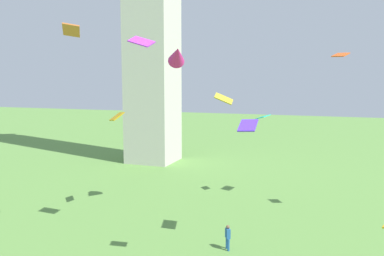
{
  "coord_description": "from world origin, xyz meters",
  "views": [
    {
      "loc": [
        7.91,
        -4.27,
        10.71
      ],
      "look_at": [
        -0.79,
        20.16,
        7.55
      ],
      "focal_mm": 36.35,
      "sensor_mm": 36.0,
      "label": 1
    }
  ],
  "objects_px": {
    "kite_flying_7": "(263,117)",
    "kite_flying_9": "(248,125)",
    "kite_flying_3": "(177,55)",
    "kite_flying_1": "(117,116)",
    "kite_flying_8": "(71,30)",
    "kite_flying_2": "(224,99)",
    "kite_flying_6": "(341,55)",
    "kite_flying_4": "(142,42)",
    "person_1": "(228,236)"
  },
  "relations": [
    {
      "from": "kite_flying_3",
      "to": "kite_flying_1",
      "type": "bearing_deg",
      "value": 162.08
    },
    {
      "from": "kite_flying_1",
      "to": "kite_flying_2",
      "type": "relative_size",
      "value": 1.85
    },
    {
      "from": "kite_flying_6",
      "to": "kite_flying_7",
      "type": "bearing_deg",
      "value": -73.38
    },
    {
      "from": "kite_flying_3",
      "to": "kite_flying_4",
      "type": "distance_m",
      "value": 5.26
    },
    {
      "from": "kite_flying_1",
      "to": "kite_flying_3",
      "type": "relative_size",
      "value": 0.7
    },
    {
      "from": "person_1",
      "to": "kite_flying_4",
      "type": "xyz_separation_m",
      "value": [
        -5.55,
        -0.66,
        12.25
      ]
    },
    {
      "from": "kite_flying_1",
      "to": "kite_flying_3",
      "type": "height_order",
      "value": "kite_flying_3"
    },
    {
      "from": "kite_flying_2",
      "to": "kite_flying_3",
      "type": "relative_size",
      "value": 0.38
    },
    {
      "from": "kite_flying_4",
      "to": "kite_flying_8",
      "type": "bearing_deg",
      "value": 34.69
    },
    {
      "from": "kite_flying_4",
      "to": "kite_flying_3",
      "type": "bearing_deg",
      "value": -92.95
    },
    {
      "from": "kite_flying_3",
      "to": "kite_flying_4",
      "type": "height_order",
      "value": "kite_flying_3"
    },
    {
      "from": "kite_flying_3",
      "to": "kite_flying_8",
      "type": "distance_m",
      "value": 8.56
    },
    {
      "from": "person_1",
      "to": "kite_flying_3",
      "type": "height_order",
      "value": "kite_flying_3"
    },
    {
      "from": "kite_flying_2",
      "to": "kite_flying_7",
      "type": "xyz_separation_m",
      "value": [
        -0.46,
        15.32,
        -2.29
      ]
    },
    {
      "from": "kite_flying_2",
      "to": "person_1",
      "type": "bearing_deg",
      "value": -94.99
    },
    {
      "from": "kite_flying_2",
      "to": "kite_flying_6",
      "type": "relative_size",
      "value": 0.55
    },
    {
      "from": "person_1",
      "to": "kite_flying_1",
      "type": "distance_m",
      "value": 12.86
    },
    {
      "from": "kite_flying_6",
      "to": "kite_flying_9",
      "type": "height_order",
      "value": "kite_flying_6"
    },
    {
      "from": "kite_flying_1",
      "to": "kite_flying_7",
      "type": "distance_m",
      "value": 12.88
    },
    {
      "from": "kite_flying_6",
      "to": "kite_flying_2",
      "type": "bearing_deg",
      "value": 0.19
    },
    {
      "from": "person_1",
      "to": "kite_flying_8",
      "type": "xyz_separation_m",
      "value": [
        -9.04,
        -3.03,
        12.81
      ]
    },
    {
      "from": "kite_flying_1",
      "to": "kite_flying_9",
      "type": "bearing_deg",
      "value": -149.1
    },
    {
      "from": "kite_flying_7",
      "to": "kite_flying_9",
      "type": "height_order",
      "value": "kite_flying_9"
    },
    {
      "from": "kite_flying_2",
      "to": "kite_flying_6",
      "type": "distance_m",
      "value": 16.16
    },
    {
      "from": "kite_flying_1",
      "to": "kite_flying_4",
      "type": "height_order",
      "value": "kite_flying_4"
    },
    {
      "from": "kite_flying_1",
      "to": "kite_flying_4",
      "type": "relative_size",
      "value": 1.14
    },
    {
      "from": "kite_flying_6",
      "to": "kite_flying_9",
      "type": "relative_size",
      "value": 1.13
    },
    {
      "from": "kite_flying_1",
      "to": "kite_flying_8",
      "type": "distance_m",
      "value": 9.04
    },
    {
      "from": "kite_flying_2",
      "to": "kite_flying_8",
      "type": "bearing_deg",
      "value": -19.24
    },
    {
      "from": "kite_flying_3",
      "to": "kite_flying_6",
      "type": "xyz_separation_m",
      "value": [
        11.68,
        6.43,
        0.15
      ]
    },
    {
      "from": "kite_flying_4",
      "to": "kite_flying_9",
      "type": "relative_size",
      "value": 1.02
    },
    {
      "from": "person_1",
      "to": "kite_flying_4",
      "type": "bearing_deg",
      "value": -114.94
    },
    {
      "from": "kite_flying_7",
      "to": "kite_flying_6",
      "type": "bearing_deg",
      "value": 37.12
    },
    {
      "from": "kite_flying_6",
      "to": "kite_flying_8",
      "type": "xyz_separation_m",
      "value": [
        -15.48,
        -14.03,
        0.92
      ]
    },
    {
      "from": "person_1",
      "to": "kite_flying_6",
      "type": "relative_size",
      "value": 0.95
    },
    {
      "from": "person_1",
      "to": "kite_flying_2",
      "type": "height_order",
      "value": "kite_flying_2"
    },
    {
      "from": "person_1",
      "to": "kite_flying_6",
      "type": "height_order",
      "value": "kite_flying_6"
    },
    {
      "from": "kite_flying_1",
      "to": "kite_flying_9",
      "type": "height_order",
      "value": "kite_flying_1"
    },
    {
      "from": "kite_flying_3",
      "to": "kite_flying_7",
      "type": "xyz_separation_m",
      "value": [
        5.43,
        6.97,
        -5.13
      ]
    },
    {
      "from": "kite_flying_8",
      "to": "kite_flying_3",
      "type": "bearing_deg",
      "value": -61.84
    },
    {
      "from": "kite_flying_3",
      "to": "kite_flying_8",
      "type": "height_order",
      "value": "kite_flying_8"
    },
    {
      "from": "kite_flying_7",
      "to": "kite_flying_8",
      "type": "height_order",
      "value": "kite_flying_8"
    },
    {
      "from": "kite_flying_1",
      "to": "kite_flying_3",
      "type": "bearing_deg",
      "value": -125.98
    },
    {
      "from": "person_1",
      "to": "kite_flying_9",
      "type": "distance_m",
      "value": 7.14
    },
    {
      "from": "person_1",
      "to": "kite_flying_8",
      "type": "height_order",
      "value": "kite_flying_8"
    },
    {
      "from": "kite_flying_6",
      "to": "kite_flying_7",
      "type": "xyz_separation_m",
      "value": [
        -6.25,
        0.54,
        -5.29
      ]
    },
    {
      "from": "kite_flying_9",
      "to": "kite_flying_6",
      "type": "bearing_deg",
      "value": -30.22
    },
    {
      "from": "kite_flying_3",
      "to": "kite_flying_6",
      "type": "bearing_deg",
      "value": 2.02
    },
    {
      "from": "kite_flying_4",
      "to": "kite_flying_9",
      "type": "xyz_separation_m",
      "value": [
        6.52,
        1.66,
        -5.25
      ]
    },
    {
      "from": "kite_flying_1",
      "to": "person_1",
      "type": "bearing_deg",
      "value": -155.51
    }
  ]
}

